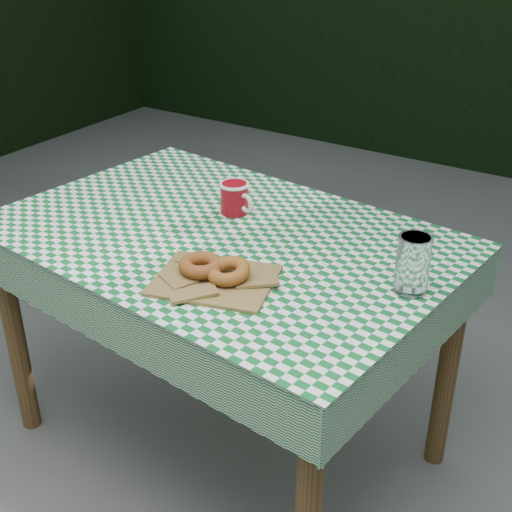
{
  "coord_description": "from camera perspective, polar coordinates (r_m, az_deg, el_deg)",
  "views": [
    {
      "loc": [
        1.03,
        -1.43,
        1.59
      ],
      "look_at": [
        0.21,
        -0.15,
        0.79
      ],
      "focal_mm": 48.06,
      "sensor_mm": 36.0,
      "label": 1
    }
  ],
  "objects": [
    {
      "name": "ground",
      "position": [
        2.37,
        -2.3,
        -14.21
      ],
      "size": [
        60.0,
        60.0,
        0.0
      ],
      "primitive_type": "plane",
      "color": "#4E4E49",
      "rests_on": "ground"
    },
    {
      "name": "table",
      "position": [
        2.09,
        -2.66,
        -7.5
      ],
      "size": [
        1.33,
        0.96,
        0.75
      ],
      "primitive_type": "cube",
      "rotation": [
        0.0,
        0.0,
        -0.11
      ],
      "color": "brown",
      "rests_on": "ground"
    },
    {
      "name": "tablecloth",
      "position": [
        1.9,
        -2.91,
        1.82
      ],
      "size": [
        1.35,
        0.99,
        0.01
      ],
      "primitive_type": "cube",
      "rotation": [
        0.0,
        0.0,
        -0.11
      ],
      "color": "#0E5D26",
      "rests_on": "table"
    },
    {
      "name": "paper_bag",
      "position": [
        1.66,
        -3.47,
        -1.96
      ],
      "size": [
        0.33,
        0.3,
        0.02
      ],
      "primitive_type": "cube",
      "rotation": [
        0.0,
        0.0,
        0.28
      ],
      "color": "olive",
      "rests_on": "tablecloth"
    },
    {
      "name": "bagel_front",
      "position": [
        1.67,
        -4.6,
        -0.76
      ],
      "size": [
        0.15,
        0.15,
        0.03
      ],
      "primitive_type": "torus",
      "rotation": [
        0.0,
        0.0,
        0.46
      ],
      "color": "brown",
      "rests_on": "paper_bag"
    },
    {
      "name": "bagel_back",
      "position": [
        1.64,
        -2.31,
        -1.27
      ],
      "size": [
        0.14,
        0.14,
        0.03
      ],
      "primitive_type": "torus",
      "rotation": [
        0.0,
        0.0,
        -0.35
      ],
      "color": "#98531F",
      "rests_on": "paper_bag"
    },
    {
      "name": "coffee_mug",
      "position": [
        2.01,
        -1.8,
        4.85
      ],
      "size": [
        0.2,
        0.2,
        0.09
      ],
      "primitive_type": null,
      "rotation": [
        0.0,
        0.0,
        -0.29
      ],
      "color": "maroon",
      "rests_on": "tablecloth"
    },
    {
      "name": "drinking_glass",
      "position": [
        1.63,
        12.91,
        -0.69
      ],
      "size": [
        0.08,
        0.08,
        0.14
      ],
      "primitive_type": "cylinder",
      "rotation": [
        0.0,
        0.0,
        0.02
      ],
      "color": "white",
      "rests_on": "tablecloth"
    }
  ]
}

